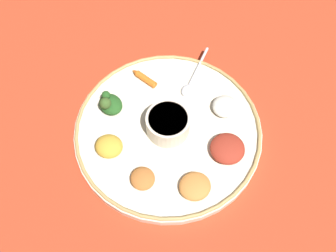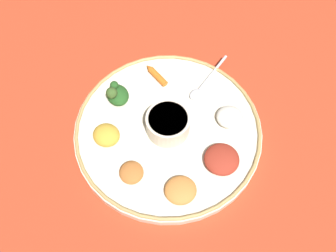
# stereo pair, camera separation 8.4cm
# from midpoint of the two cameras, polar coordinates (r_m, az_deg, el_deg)

# --- Properties ---
(ground_plane) EXTENTS (2.40, 2.40, 0.00)m
(ground_plane) POSITION_cam_midpoint_polar(r_m,az_deg,el_deg) (0.87, -2.75, -1.40)
(ground_plane) COLOR #B7381E
(platter) EXTENTS (0.42, 0.42, 0.02)m
(platter) POSITION_cam_midpoint_polar(r_m,az_deg,el_deg) (0.86, -2.78, -1.07)
(platter) COLOR beige
(platter) RESTS_ON ground_plane
(platter_rim) EXTENTS (0.41, 0.41, 0.01)m
(platter_rim) POSITION_cam_midpoint_polar(r_m,az_deg,el_deg) (0.85, -2.82, -0.65)
(platter_rim) COLOR tan
(platter_rim) RESTS_ON platter
(center_bowl) EXTENTS (0.10, 0.10, 0.05)m
(center_bowl) POSITION_cam_midpoint_polar(r_m,az_deg,el_deg) (0.83, -2.89, 0.12)
(center_bowl) COLOR beige
(center_bowl) RESTS_ON platter
(spoon) EXTENTS (0.15, 0.04, 0.01)m
(spoon) POSITION_cam_midpoint_polar(r_m,az_deg,el_deg) (0.92, 0.98, 6.72)
(spoon) COLOR silver
(spoon) RESTS_ON platter
(greens_pile) EXTENTS (0.07, 0.08, 0.05)m
(greens_pile) POSITION_cam_midpoint_polar(r_m,az_deg,el_deg) (0.88, -11.35, 3.03)
(greens_pile) COLOR #23511E
(greens_pile) RESTS_ON platter
(carrot_near_spoon) EXTENTS (0.04, 0.07, 0.02)m
(carrot_near_spoon) POSITION_cam_midpoint_polar(r_m,az_deg,el_deg) (0.92, -6.18, 6.86)
(carrot_near_spoon) COLOR orange
(carrot_near_spoon) RESTS_ON platter
(mound_beet) EXTENTS (0.08, 0.08, 0.03)m
(mound_beet) POSITION_cam_midpoint_polar(r_m,az_deg,el_deg) (0.82, 5.92, -3.62)
(mound_beet) COLOR maroon
(mound_beet) RESTS_ON platter
(mound_chickpea) EXTENTS (0.07, 0.07, 0.02)m
(mound_chickpea) POSITION_cam_midpoint_polar(r_m,az_deg,el_deg) (0.79, -6.81, -8.02)
(mound_chickpea) COLOR #B2662D
(mound_chickpea) RESTS_ON platter
(mound_squash) EXTENTS (0.09, 0.09, 0.02)m
(mound_squash) POSITION_cam_midpoint_polar(r_m,az_deg,el_deg) (0.78, 0.94, -9.20)
(mound_squash) COLOR #C67A38
(mound_squash) RESTS_ON platter
(mound_rice_white) EXTENTS (0.08, 0.08, 0.03)m
(mound_rice_white) POSITION_cam_midpoint_polar(r_m,az_deg,el_deg) (0.87, 5.75, 2.65)
(mound_rice_white) COLOR silver
(mound_rice_white) RESTS_ON platter
(mound_lentil_yellow) EXTENTS (0.06, 0.06, 0.03)m
(mound_lentil_yellow) POSITION_cam_midpoint_polar(r_m,az_deg,el_deg) (0.83, -11.60, -3.22)
(mound_lentil_yellow) COLOR gold
(mound_lentil_yellow) RESTS_ON platter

